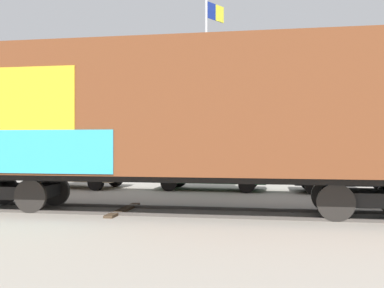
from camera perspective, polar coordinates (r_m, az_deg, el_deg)
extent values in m
plane|color=gray|center=(12.84, -7.78, -8.42)|extent=(260.00, 260.00, 0.00)
cube|color=#4C4742|center=(11.76, -2.26, -9.02)|extent=(59.98, 1.82, 0.08)
cube|color=#4C4742|center=(13.15, -0.94, -8.04)|extent=(59.98, 1.82, 0.08)
cube|color=#423323|center=(12.86, -8.67, -8.25)|extent=(0.31, 2.51, 0.07)
cube|color=brown|center=(12.34, -1.56, 4.32)|extent=(15.50, 3.46, 3.45)
cube|color=#2D2823|center=(12.61, -1.56, 12.70)|extent=(14.65, 0.82, 0.24)
cube|color=gold|center=(12.41, -21.80, 4.68)|extent=(3.39, 0.13, 1.90)
cube|color=#33A5CC|center=(11.92, -18.09, -0.93)|extent=(3.58, 0.13, 1.10)
cube|color=black|center=(12.35, -1.56, -4.16)|extent=(15.15, 2.09, 0.20)
cube|color=black|center=(14.16, -21.33, -5.55)|extent=(2.14, 1.42, 0.36)
cylinder|color=black|center=(15.22, -22.68, -5.34)|extent=(0.92, 0.15, 0.92)
cylinder|color=black|center=(13.12, -19.77, -6.22)|extent=(0.92, 0.15, 0.92)
cylinder|color=black|center=(14.39, -16.93, -5.65)|extent=(0.92, 0.15, 0.92)
cube|color=black|center=(12.40, 21.20, -6.36)|extent=(2.14, 1.42, 0.36)
cylinder|color=black|center=(11.56, 17.75, -7.08)|extent=(0.92, 0.15, 0.92)
cylinder|color=black|center=(12.98, 16.86, -6.29)|extent=(0.92, 0.15, 0.92)
cylinder|color=silver|center=(21.64, 1.82, 6.74)|extent=(0.12, 0.12, 8.80)
cube|color=navy|center=(22.96, 2.99, 16.30)|extent=(0.67, 1.15, 0.79)
cube|color=yellow|center=(23.21, 3.50, 16.12)|extent=(0.36, 0.59, 0.79)
cube|color=gray|center=(86.18, 8.59, 2.68)|extent=(136.26, 34.95, 11.46)
cube|color=#8C725B|center=(79.60, -5.45, 7.87)|extent=(4.63, 4.59, 2.29)
cube|color=#8C725B|center=(76.34, 12.76, 8.49)|extent=(5.28, 4.01, 3.08)
cube|color=#9E9384|center=(77.02, 3.18, 8.08)|extent=(6.02, 4.81, 2.16)
cone|color=#193D23|center=(81.80, -7.47, 8.27)|extent=(2.02, 2.02, 4.03)
cone|color=#193D23|center=(92.70, -20.11, 7.30)|extent=(2.00, 2.00, 4.01)
cone|color=#193D23|center=(84.28, -4.80, 7.95)|extent=(1.90, 1.90, 3.80)
cube|color=#9E8966|center=(19.93, -14.27, -3.31)|extent=(4.18, 2.23, 0.78)
cube|color=#2D333D|center=(20.00, -14.70, -1.26)|extent=(2.10, 1.82, 0.64)
cylinder|color=black|center=(20.03, -9.65, -4.42)|extent=(0.66, 0.29, 0.64)
cylinder|color=black|center=(18.54, -12.08, -4.79)|extent=(0.66, 0.29, 0.64)
cylinder|color=black|center=(21.41, -16.15, -4.13)|extent=(0.66, 0.29, 0.64)
cylinder|color=black|center=(20.03, -18.88, -4.42)|extent=(0.66, 0.29, 0.64)
cube|color=#1E5933|center=(18.35, 2.39, -3.69)|extent=(4.56, 1.78, 0.73)
cube|color=#2D333D|center=(18.35, 1.80, -1.46)|extent=(2.37, 1.58, 0.69)
cylinder|color=black|center=(18.98, 7.41, -4.67)|extent=(0.64, 0.23, 0.64)
cylinder|color=black|center=(17.37, 6.95, -5.12)|extent=(0.64, 0.23, 0.64)
cylinder|color=black|center=(19.48, -1.68, -4.54)|extent=(0.64, 0.23, 0.64)
cylinder|color=black|center=(17.92, -2.94, -4.95)|extent=(0.64, 0.23, 0.64)
cube|color=black|center=(18.34, 19.16, -3.69)|extent=(4.22, 2.03, 0.74)
cube|color=#2D333D|center=(18.30, 18.94, -1.59)|extent=(2.03, 1.75, 0.61)
cylinder|color=black|center=(19.52, 22.77, -4.55)|extent=(0.65, 0.25, 0.64)
cylinder|color=black|center=(19.04, 14.50, -4.66)|extent=(0.65, 0.25, 0.64)
cylinder|color=black|center=(17.30, 15.07, -5.14)|extent=(0.65, 0.25, 0.64)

